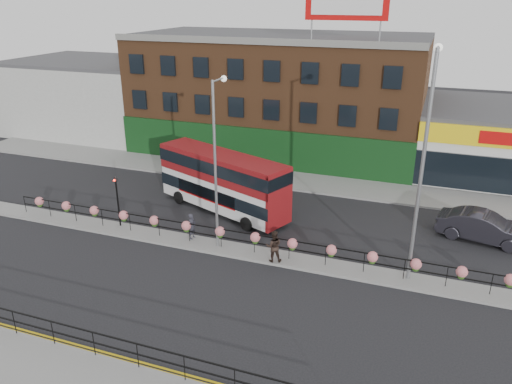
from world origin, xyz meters
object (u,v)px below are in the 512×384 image
(car, at_px, (484,227))
(pedestrian_b, at_px, (274,246))
(lamp_column_west, at_px, (217,151))
(pedestrian_a, at_px, (192,226))
(double_decker_bus, at_px, (223,177))
(lamp_column_east, at_px, (425,149))

(car, relative_size, pedestrian_b, 3.08)
(car, relative_size, lamp_column_west, 0.58)
(car, xyz_separation_m, pedestrian_b, (-10.67, -6.76, 0.18))
(pedestrian_a, height_order, lamp_column_west, lamp_column_west)
(double_decker_bus, height_order, lamp_column_east, lamp_column_east)
(car, height_order, lamp_column_west, lamp_column_west)
(pedestrian_a, distance_m, lamp_column_east, 13.58)
(double_decker_bus, distance_m, pedestrian_b, 7.72)
(car, height_order, lamp_column_east, lamp_column_east)
(double_decker_bus, bearing_deg, car, 4.75)
(lamp_column_west, xyz_separation_m, lamp_column_east, (10.44, 0.21, 1.14))
(double_decker_bus, bearing_deg, lamp_column_east, -20.02)
(car, xyz_separation_m, lamp_column_west, (-14.19, -5.98, 4.84))
(double_decker_bus, height_order, car, double_decker_bus)
(car, distance_m, lamp_column_west, 16.15)
(pedestrian_b, distance_m, lamp_column_west, 5.89)
(pedestrian_a, xyz_separation_m, lamp_column_east, (12.23, 0.07, 5.91))
(double_decker_bus, xyz_separation_m, pedestrian_b, (5.30, -5.44, -1.40))
(lamp_column_west, bearing_deg, pedestrian_b, -12.50)
(car, bearing_deg, lamp_column_east, 158.56)
(pedestrian_a, distance_m, lamp_column_west, 5.10)
(pedestrian_b, bearing_deg, double_decker_bus, -65.68)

